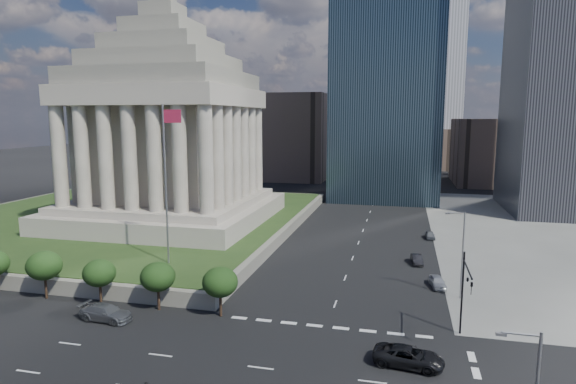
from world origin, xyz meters
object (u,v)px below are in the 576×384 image
(flagpole, at_px, (167,176))
(street_lamp_north, at_px, (461,250))
(war_memorial, at_px, (167,111))
(traffic_signal_ne, at_px, (465,287))
(pickup_truck, at_px, (409,357))
(parked_sedan_mid, at_px, (417,259))
(suv_grey, at_px, (106,313))
(parked_sedan_near, at_px, (437,282))
(parked_sedan_far, at_px, (430,235))

(flagpole, distance_m, street_lamp_north, 35.95)
(war_memorial, distance_m, traffic_signal_ne, 60.00)
(pickup_truck, distance_m, parked_sedan_mid, 29.18)
(pickup_truck, bearing_deg, war_memorial, 53.21)
(street_lamp_north, bearing_deg, flagpole, -178.37)
(war_memorial, distance_m, suv_grey, 44.64)
(flagpole, xyz_separation_m, parked_sedan_near, (33.04, 4.18, -12.44))
(parked_sedan_far, bearing_deg, war_memorial, -178.05)
(parked_sedan_near, relative_size, parked_sedan_mid, 1.03)
(parked_sedan_far, bearing_deg, street_lamp_north, -90.02)
(war_memorial, height_order, parked_sedan_near, war_memorial)
(parked_sedan_near, bearing_deg, parked_sedan_mid, 94.52)
(traffic_signal_ne, relative_size, street_lamp_north, 0.80)
(war_memorial, height_order, street_lamp_north, war_memorial)
(parked_sedan_mid, bearing_deg, traffic_signal_ne, -88.41)
(suv_grey, xyz_separation_m, parked_sedan_near, (33.07, 17.87, -0.13))
(traffic_signal_ne, height_order, parked_sedan_near, traffic_signal_ne)
(parked_sedan_near, height_order, parked_sedan_mid, parked_sedan_near)
(war_memorial, xyz_separation_m, flagpole, (12.17, -24.00, -8.29))
(parked_sedan_near, bearing_deg, war_memorial, 147.26)
(parked_sedan_mid, bearing_deg, street_lamp_north, -77.51)
(traffic_signal_ne, distance_m, street_lamp_north, 11.34)
(pickup_truck, relative_size, parked_sedan_near, 1.45)
(war_memorial, relative_size, suv_grey, 7.02)
(war_memorial, bearing_deg, street_lamp_north, -25.92)
(suv_grey, xyz_separation_m, parked_sedan_mid, (30.85, 27.04, -0.17))
(parked_sedan_mid, bearing_deg, pickup_truck, -99.35)
(parked_sedan_near, bearing_deg, pickup_truck, -109.00)
(traffic_signal_ne, height_order, parked_sedan_mid, traffic_signal_ne)
(suv_grey, height_order, parked_sedan_far, suv_grey)
(flagpole, height_order, pickup_truck, flagpole)
(street_lamp_north, bearing_deg, parked_sedan_far, 93.79)
(war_memorial, height_order, parked_sedan_mid, war_memorial)
(flagpole, bearing_deg, parked_sedan_near, 7.21)
(flagpole, relative_size, suv_grey, 3.60)
(parked_sedan_mid, bearing_deg, war_memorial, 159.25)
(war_memorial, bearing_deg, parked_sedan_mid, -13.92)
(pickup_truck, bearing_deg, parked_sedan_far, 2.00)
(pickup_truck, bearing_deg, parked_sedan_mid, 4.35)
(parked_sedan_mid, bearing_deg, parked_sedan_far, 73.86)
(war_memorial, height_order, flagpole, war_memorial)
(parked_sedan_near, xyz_separation_m, parked_sedan_far, (0.28, 24.41, -0.05))
(war_memorial, bearing_deg, pickup_truck, -43.66)
(traffic_signal_ne, bearing_deg, flagpole, 163.29)
(war_memorial, bearing_deg, traffic_signal_ne, -36.42)
(traffic_signal_ne, distance_m, parked_sedan_near, 15.24)
(traffic_signal_ne, relative_size, parked_sedan_mid, 2.08)
(suv_grey, xyz_separation_m, parked_sedan_far, (33.35, 42.28, -0.18))
(flagpole, xyz_separation_m, parked_sedan_far, (33.33, 28.59, -12.49))
(traffic_signal_ne, xyz_separation_m, parked_sedan_far, (-1.00, 38.90, -4.63))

